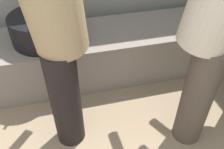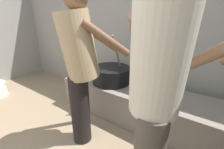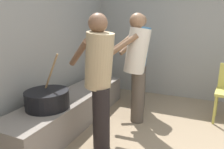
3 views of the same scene
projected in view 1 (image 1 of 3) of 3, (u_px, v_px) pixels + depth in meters
The scene contains 4 objects.
hearth_ledge at pixel (108, 51), 2.28m from camera, with size 2.40×0.60×0.44m, color slate.
cooking_pot_main at pixel (44, 27), 1.96m from camera, with size 0.53×0.53×0.67m.
cook_in_tan_shirt at pixel (56, 27), 1.26m from camera, with size 0.62×0.72×1.56m.
cook_in_cream_shirt at pixel (215, 21), 1.25m from camera, with size 0.56×0.74×1.61m.
Camera 1 is at (0.20, -0.00, 1.51)m, focal length 38.53 mm.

